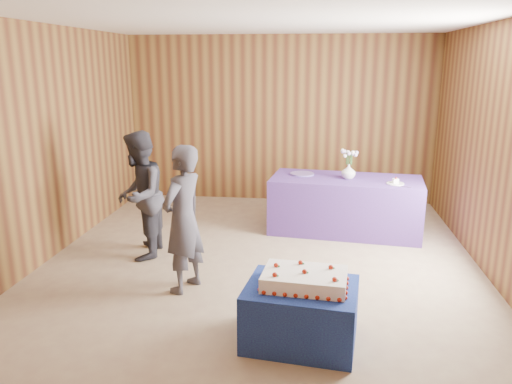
% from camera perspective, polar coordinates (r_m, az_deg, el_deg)
% --- Properties ---
extents(ground, '(6.00, 6.00, 0.00)m').
position_cam_1_polar(ground, '(5.71, 0.28, -8.79)').
color(ground, gray).
rests_on(ground, ground).
extents(room_shell, '(5.04, 6.04, 2.72)m').
position_cam_1_polar(room_shell, '(5.26, 0.30, 9.54)').
color(room_shell, brown).
rests_on(room_shell, ground).
extents(cake_table, '(0.98, 0.80, 0.50)m').
position_cam_1_polar(cake_table, '(4.26, 5.14, -13.70)').
color(cake_table, navy).
rests_on(cake_table, ground).
extents(serving_table, '(2.09, 1.12, 0.75)m').
position_cam_1_polar(serving_table, '(6.93, 10.16, -1.47)').
color(serving_table, '#503188').
rests_on(serving_table, ground).
extents(sheet_cake, '(0.75, 0.54, 0.16)m').
position_cam_1_polar(sheet_cake, '(4.13, 5.58, -9.86)').
color(sheet_cake, white).
rests_on(sheet_cake, cake_table).
extents(vase, '(0.21, 0.21, 0.20)m').
position_cam_1_polar(vase, '(6.80, 10.53, 2.32)').
color(vase, silver).
rests_on(vase, serving_table).
extents(flower_spray, '(0.23, 0.23, 0.18)m').
position_cam_1_polar(flower_spray, '(6.75, 10.62, 4.38)').
color(flower_spray, '#285F26').
rests_on(flower_spray, vase).
extents(platter, '(0.44, 0.44, 0.02)m').
position_cam_1_polar(platter, '(6.97, 5.29, 2.07)').
color(platter, '#6752A4').
rests_on(platter, serving_table).
extents(plate, '(0.28, 0.28, 0.01)m').
position_cam_1_polar(plate, '(6.65, 15.64, 0.94)').
color(plate, white).
rests_on(plate, serving_table).
extents(cake_slice, '(0.08, 0.07, 0.08)m').
position_cam_1_polar(cake_slice, '(6.64, 15.66, 1.26)').
color(cake_slice, white).
rests_on(cake_slice, plate).
extents(knife, '(0.25, 0.12, 0.00)m').
position_cam_1_polar(knife, '(6.53, 16.21, 0.62)').
color(knife, silver).
rests_on(knife, serving_table).
extents(guest_left, '(0.54, 0.64, 1.50)m').
position_cam_1_polar(guest_left, '(5.03, -8.34, -3.12)').
color(guest_left, '#3D3C47').
rests_on(guest_left, ground).
extents(guest_right, '(0.65, 0.79, 1.51)m').
position_cam_1_polar(guest_right, '(5.99, -13.17, -0.40)').
color(guest_right, '#302F39').
rests_on(guest_right, ground).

